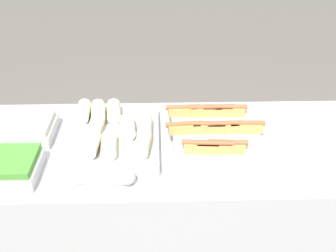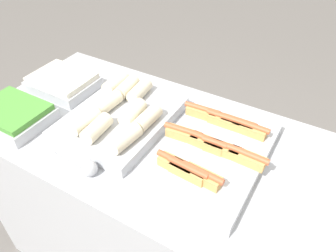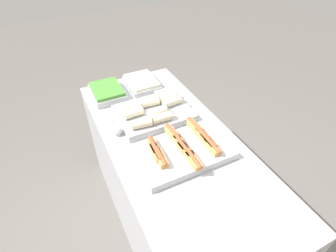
# 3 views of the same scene
# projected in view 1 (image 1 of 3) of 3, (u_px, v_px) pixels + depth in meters

# --- Properties ---
(counter) EXTENTS (1.77, 0.78, 0.95)m
(counter) POSITION_uv_depth(u_px,v_px,m) (181.00, 233.00, 2.13)
(counter) COLOR #B7BABF
(counter) RESTS_ON ground_plane
(tray_hotdogs) EXTENTS (0.40, 0.55, 0.10)m
(tray_hotdogs) POSITION_uv_depth(u_px,v_px,m) (215.00, 134.00, 1.90)
(tray_hotdogs) COLOR #B7BABF
(tray_hotdogs) RESTS_ON counter
(tray_wraps) EXTENTS (0.38, 0.50, 0.11)m
(tray_wraps) POSITION_uv_depth(u_px,v_px,m) (112.00, 135.00, 1.89)
(tray_wraps) COLOR #B7BABF
(tray_wraps) RESTS_ON counter
(tray_side_back) EXTENTS (0.30, 0.23, 0.07)m
(tray_side_back) POSITION_uv_depth(u_px,v_px,m) (18.00, 129.00, 1.94)
(tray_side_back) COLOR #B7BABF
(tray_side_back) RESTS_ON counter
(serving_spoon_near) EXTENTS (0.24, 0.06, 0.06)m
(serving_spoon_near) POSITION_uv_depth(u_px,v_px,m) (125.00, 178.00, 1.64)
(serving_spoon_near) COLOR #B2B5BA
(serving_spoon_near) RESTS_ON counter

